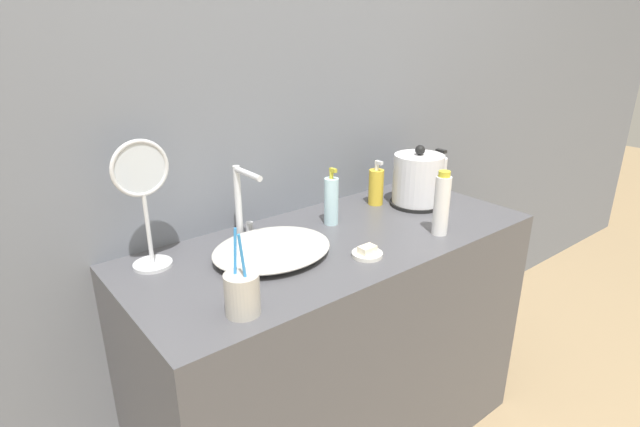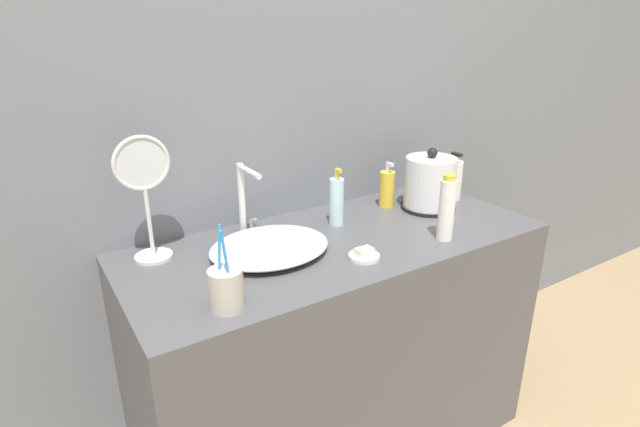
{
  "view_description": "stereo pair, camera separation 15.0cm",
  "coord_description": "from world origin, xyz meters",
  "views": [
    {
      "loc": [
        -0.94,
        -0.8,
        1.47
      ],
      "look_at": [
        -0.07,
        0.29,
        0.93
      ],
      "focal_mm": 28.0,
      "sensor_mm": 36.0,
      "label": 1
    },
    {
      "loc": [
        -0.82,
        -0.89,
        1.47
      ],
      "look_at": [
        -0.07,
        0.29,
        0.93
      ],
      "focal_mm": 28.0,
      "sensor_mm": 36.0,
      "label": 2
    }
  ],
  "objects": [
    {
      "name": "electric_kettle",
      "position": [
        0.43,
        0.34,
        0.92
      ],
      "size": [
        0.2,
        0.2,
        0.23
      ],
      "color": "black",
      "rests_on": "vanity_counter"
    },
    {
      "name": "hand_cream_bottle",
      "position": [
        0.32,
        0.44,
        0.9
      ],
      "size": [
        0.06,
        0.06,
        0.17
      ],
      "color": "gold",
      "rests_on": "vanity_counter"
    },
    {
      "name": "lotion_bottle",
      "position": [
        0.06,
        0.39,
        0.91
      ],
      "size": [
        0.05,
        0.05,
        0.2
      ],
      "color": "silver",
      "rests_on": "vanity_counter"
    },
    {
      "name": "vanity_mirror",
      "position": [
        -0.53,
        0.46,
        1.04
      ],
      "size": [
        0.15,
        0.11,
        0.36
      ],
      "color": "silver",
      "rests_on": "vanity_counter"
    },
    {
      "name": "wall_back",
      "position": [
        0.0,
        0.59,
        1.3
      ],
      "size": [
        6.0,
        0.04,
        2.6
      ],
      "color": "slate",
      "rests_on": "ground_plane"
    },
    {
      "name": "shampoo_bottle",
      "position": [
        0.58,
        0.37,
        0.9
      ],
      "size": [
        0.08,
        0.08,
        0.18
      ],
      "color": "white",
      "rests_on": "vanity_counter"
    },
    {
      "name": "faucet",
      "position": [
        -0.23,
        0.47,
        0.96
      ],
      "size": [
        0.06,
        0.15,
        0.23
      ],
      "color": "silver",
      "rests_on": "vanity_counter"
    },
    {
      "name": "mouthwash_bottle",
      "position": [
        0.28,
        0.11,
        0.93
      ],
      "size": [
        0.05,
        0.05,
        0.21
      ],
      "color": "white",
      "rests_on": "vanity_counter"
    },
    {
      "name": "sink_basin",
      "position": [
        -0.23,
        0.3,
        0.85
      ],
      "size": [
        0.36,
        0.3,
        0.05
      ],
      "color": "silver",
      "rests_on": "vanity_counter"
    },
    {
      "name": "soap_dish",
      "position": [
        -0.02,
        0.13,
        0.84
      ],
      "size": [
        0.09,
        0.09,
        0.03
      ],
      "color": "silver",
      "rests_on": "vanity_counter"
    },
    {
      "name": "toothbrush_cup",
      "position": [
        -0.46,
        0.09,
        0.88
      ],
      "size": [
        0.08,
        0.08,
        0.21
      ],
      "color": "#B7B2A8",
      "rests_on": "vanity_counter"
    },
    {
      "name": "vanity_counter",
      "position": [
        0.0,
        0.29,
        0.41
      ],
      "size": [
        1.33,
        0.57,
        0.83
      ],
      "color": "#4C4C51",
      "rests_on": "ground_plane"
    }
  ]
}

